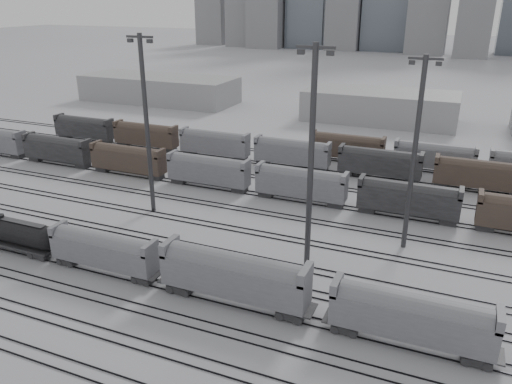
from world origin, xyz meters
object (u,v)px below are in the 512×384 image
at_px(hopper_car_b, 234,274).
at_px(tank_car_b, 3,230).
at_px(hopper_car_a, 103,249).
at_px(light_mast_c, 311,157).
at_px(hopper_car_c, 412,316).

bearing_deg(hopper_car_b, tank_car_b, 180.00).
distance_m(tank_car_b, hopper_car_a, 16.58).
xyz_separation_m(tank_car_b, light_mast_c, (38.87, 10.77, 11.68)).
bearing_deg(light_mast_c, hopper_car_c, -38.39).
bearing_deg(hopper_car_a, tank_car_b, 180.00).
height_order(tank_car_b, hopper_car_a, hopper_car_a).
bearing_deg(tank_car_b, hopper_car_b, 0.00).
xyz_separation_m(hopper_car_a, light_mast_c, (22.30, 10.77, 11.21)).
xyz_separation_m(tank_car_b, hopper_car_c, (52.46, 0.00, 0.74)).
relative_size(hopper_car_c, light_mast_c, 0.57).
height_order(tank_car_b, light_mast_c, light_mast_c).
xyz_separation_m(hopper_car_c, light_mast_c, (-13.59, 10.77, 10.94)).
distance_m(hopper_car_a, hopper_car_b, 17.40).
relative_size(tank_car_b, hopper_car_b, 1.11).
bearing_deg(hopper_car_a, hopper_car_b, 0.00).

